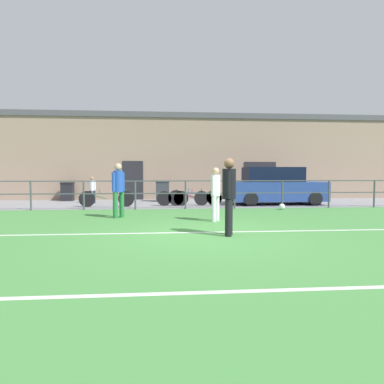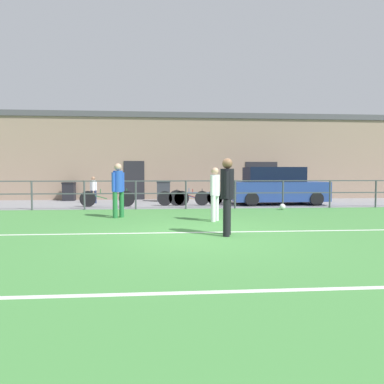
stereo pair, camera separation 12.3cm
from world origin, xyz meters
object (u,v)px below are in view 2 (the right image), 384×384
(bicycle_parked_0, at_px, (198,198))
(trash_bin_1, at_px, (164,191))
(soccer_ball_match, at_px, (282,207))
(bicycle_parked_2, at_px, (183,198))
(player_striker, at_px, (118,187))
(player_winger, at_px, (215,191))
(bicycle_parked_1, at_px, (196,197))
(trash_bin_0, at_px, (69,191))
(bicycle_parked_3, at_px, (107,198))
(player_goalkeeper, at_px, (227,192))
(spectator_child, at_px, (93,188))
(parked_car_red, at_px, (277,187))

(bicycle_parked_0, relative_size, trash_bin_1, 2.06)
(soccer_ball_match, height_order, bicycle_parked_2, bicycle_parked_2)
(player_striker, bearing_deg, player_winger, 115.16)
(bicycle_parked_1, xyz_separation_m, trash_bin_0, (-6.28, 3.25, 0.13))
(bicycle_parked_3, bearing_deg, trash_bin_0, 125.74)
(player_goalkeeper, xyz_separation_m, soccer_ball_match, (3.20, 5.42, -0.89))
(soccer_ball_match, bearing_deg, bicycle_parked_0, 149.99)
(soccer_ball_match, height_order, bicycle_parked_0, bicycle_parked_0)
(player_striker, relative_size, spectator_child, 1.39)
(bicycle_parked_2, bearing_deg, soccer_ball_match, -25.51)
(bicycle_parked_3, bearing_deg, bicycle_parked_0, 3.50)
(trash_bin_0, bearing_deg, bicycle_parked_3, -54.26)
(player_striker, height_order, player_winger, player_striker)
(parked_car_red, height_order, bicycle_parked_2, parked_car_red)
(parked_car_red, bearing_deg, bicycle_parked_3, -175.22)
(spectator_child, distance_m, bicycle_parked_2, 4.50)
(bicycle_parked_2, bearing_deg, parked_car_red, 5.20)
(player_goalkeeper, bearing_deg, soccer_ball_match, 165.73)
(trash_bin_0, bearing_deg, bicycle_parked_1, -27.33)
(bicycle_parked_0, bearing_deg, trash_bin_0, 153.14)
(bicycle_parked_3, bearing_deg, spectator_child, 116.85)
(bicycle_parked_1, relative_size, bicycle_parked_2, 1.04)
(trash_bin_0, bearing_deg, player_winger, -51.58)
(player_goalkeeper, relative_size, bicycle_parked_3, 0.77)
(parked_car_red, bearing_deg, bicycle_parked_0, -173.86)
(player_goalkeeper, height_order, soccer_ball_match, player_goalkeeper)
(parked_car_red, relative_size, trash_bin_1, 4.06)
(bicycle_parked_2, bearing_deg, trash_bin_0, 150.55)
(parked_car_red, xyz_separation_m, bicycle_parked_2, (-4.29, -0.39, -0.46))
(bicycle_parked_1, xyz_separation_m, bicycle_parked_3, (-3.77, -0.24, -0.01))
(player_goalkeeper, bearing_deg, player_winger, -165.37)
(bicycle_parked_3, distance_m, trash_bin_0, 4.29)
(parked_car_red, distance_m, bicycle_parked_3, 7.57)
(spectator_child, distance_m, parked_car_red, 8.56)
(player_goalkeeper, xyz_separation_m, parked_car_red, (3.69, 7.63, -0.19))
(soccer_ball_match, relative_size, trash_bin_1, 0.23)
(player_striker, xyz_separation_m, parked_car_red, (6.60, 4.17, -0.18))
(bicycle_parked_1, distance_m, bicycle_parked_2, 0.53)
(bicycle_parked_3, bearing_deg, bicycle_parked_1, 3.62)
(spectator_child, height_order, parked_car_red, parked_car_red)
(spectator_child, height_order, trash_bin_1, spectator_child)
(parked_car_red, relative_size, bicycle_parked_3, 1.84)
(player_striker, xyz_separation_m, bicycle_parked_2, (2.31, 3.78, -0.64))
(player_goalkeeper, xyz_separation_m, player_striker, (-2.92, 3.46, -0.01))
(parked_car_red, relative_size, bicycle_parked_0, 1.97)
(bicycle_parked_2, bearing_deg, bicycle_parked_1, 0.00)
(bicycle_parked_0, bearing_deg, soccer_ball_match, -30.01)
(player_winger, xyz_separation_m, spectator_child, (-4.85, 6.47, -0.18))
(bicycle_parked_0, bearing_deg, bicycle_parked_3, -176.50)
(player_goalkeeper, distance_m, trash_bin_1, 9.76)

